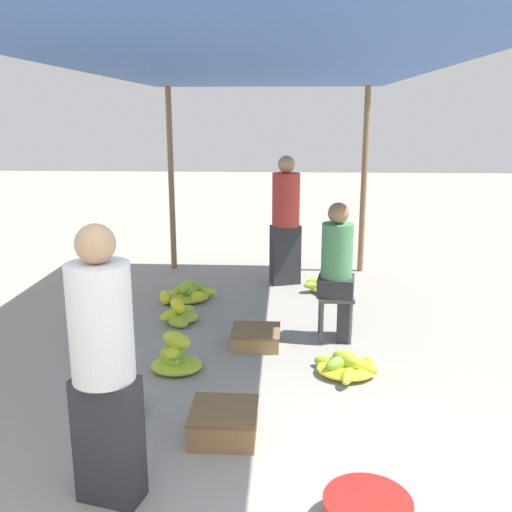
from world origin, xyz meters
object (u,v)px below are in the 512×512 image
(banana_pile_right_1, at_px, (326,287))
(shopper_walking_mid, at_px, (286,219))
(banana_pile_right_0, at_px, (348,367))
(banana_pile_left_0, at_px, (179,315))
(banana_pile_left_2, at_px, (175,356))
(banana_pile_left_1, at_px, (115,404))
(vendor_seated, at_px, (339,269))
(crate_mid, at_px, (224,422))
(stool, at_px, (335,304))
(banana_pile_left_3, at_px, (186,293))
(crate_near, at_px, (256,337))
(vendor_foreground, at_px, (104,364))

(banana_pile_right_1, relative_size, shopper_walking_mid, 0.35)
(banana_pile_right_0, distance_m, shopper_walking_mid, 2.84)
(banana_pile_left_0, distance_m, banana_pile_left_2, 1.19)
(banana_pile_right_0, xyz_separation_m, shopper_walking_mid, (-0.55, 2.67, 0.79))
(banana_pile_left_1, bearing_deg, banana_pile_right_1, 60.70)
(banana_pile_right_0, bearing_deg, shopper_walking_mid, 101.57)
(vendor_seated, bearing_deg, banana_pile_left_0, 167.39)
(banana_pile_left_0, relative_size, crate_mid, 1.25)
(vendor_seated, bearing_deg, banana_pile_left_1, -137.70)
(stool, xyz_separation_m, banana_pile_right_0, (0.05, -0.80, -0.29))
(shopper_walking_mid, bearing_deg, banana_pile_right_0, -78.43)
(banana_pile_left_3, bearing_deg, shopper_walking_mid, 33.34)
(banana_pile_right_1, bearing_deg, vendor_seated, -89.79)
(banana_pile_left_2, xyz_separation_m, crate_near, (0.67, 0.59, -0.05))
(vendor_foreground, xyz_separation_m, vendor_seated, (1.49, 2.49, -0.13))
(stool, relative_size, banana_pile_right_1, 0.79)
(banana_pile_right_1, bearing_deg, stool, -90.58)
(banana_pile_left_1, xyz_separation_m, banana_pile_left_2, (0.29, 0.77, 0.04))
(banana_pile_right_0, bearing_deg, crate_mid, -133.18)
(banana_pile_left_0, bearing_deg, shopper_walking_mid, 53.31)
(vendor_seated, distance_m, banana_pile_left_1, 2.44)
(vendor_foreground, bearing_deg, shopper_walking_mid, 77.37)
(vendor_foreground, distance_m, banana_pile_left_2, 1.83)
(banana_pile_left_2, bearing_deg, banana_pile_left_3, 97.11)
(vendor_seated, bearing_deg, banana_pile_right_1, 90.21)
(stool, relative_size, crate_near, 0.99)
(banana_pile_left_1, bearing_deg, banana_pile_left_3, 88.81)
(banana_pile_left_0, relative_size, banana_pile_left_3, 0.84)
(vendor_seated, height_order, banana_pile_right_0, vendor_seated)
(shopper_walking_mid, bearing_deg, crate_mid, -96.23)
(banana_pile_left_0, bearing_deg, vendor_foreground, -87.21)
(banana_pile_left_2, distance_m, shopper_walking_mid, 2.92)
(vendor_foreground, relative_size, crate_near, 3.51)
(banana_pile_left_0, xyz_separation_m, banana_pile_left_1, (-0.11, -1.95, 0.01))
(banana_pile_left_1, bearing_deg, banana_pile_right_0, 23.68)
(banana_pile_left_1, xyz_separation_m, banana_pile_right_0, (1.77, 0.78, -0.02))
(crate_near, height_order, crate_mid, crate_mid)
(banana_pile_left_2, relative_size, crate_near, 0.97)
(banana_pile_left_3, bearing_deg, crate_mid, -75.18)
(crate_near, bearing_deg, stool, 15.85)
(stool, relative_size, banana_pile_left_0, 0.80)
(banana_pile_left_3, xyz_separation_m, banana_pile_right_0, (1.72, -1.90, -0.02))
(shopper_walking_mid, bearing_deg, banana_pile_left_3, -146.66)
(crate_mid, bearing_deg, stool, 63.71)
(crate_near, bearing_deg, banana_pile_left_0, 145.59)
(vendor_foreground, distance_m, stool, 2.93)
(vendor_foreground, relative_size, banana_pile_left_2, 3.60)
(banana_pile_left_1, height_order, banana_pile_right_0, banana_pile_left_1)
(banana_pile_left_0, relative_size, banana_pile_right_1, 0.99)
(banana_pile_left_0, height_order, banana_pile_right_1, banana_pile_left_0)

